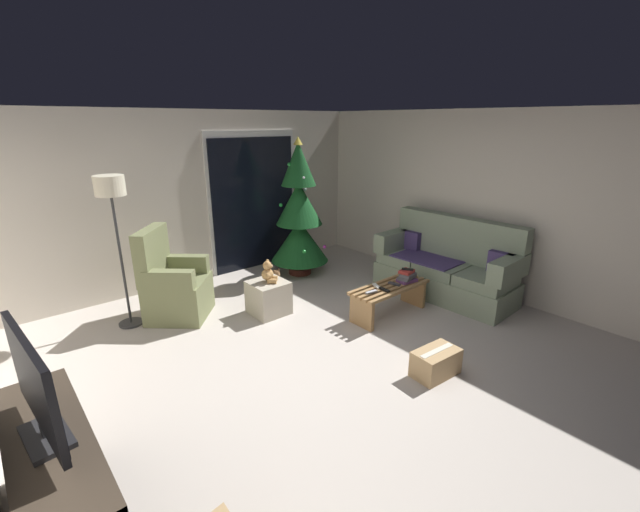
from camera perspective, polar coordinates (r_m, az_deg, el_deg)
The scene contains 22 objects.
ground_plane at distance 4.44m, azimuth 1.98°, elevation -13.76°, with size 7.00×7.00×0.00m, color #BCB2A8.
wall_back at distance 6.45m, azimuth -16.66°, elevation 7.67°, with size 5.72×0.12×2.50m, color beige.
wall_right at distance 6.17m, azimuth 22.30°, elevation 6.62°, with size 0.12×6.00×2.50m, color beige.
patio_door_frame at distance 6.84m, azimuth -9.10°, elevation 7.49°, with size 1.60×0.02×2.20m, color silver.
patio_door_glass at distance 6.84m, azimuth -9.00°, elevation 7.06°, with size 1.50×0.02×2.10m, color black.
couch at distance 6.03m, azimuth 17.07°, elevation -1.45°, with size 0.84×1.96×1.08m.
coffee_table at distance 5.27m, azimuth 9.53°, elevation -5.37°, with size 1.10×0.40×0.39m.
remote_silver at distance 4.97m, azimuth 7.10°, elevation -4.95°, with size 0.04×0.16×0.02m, color #ADADB2.
remote_white at distance 5.15m, azimuth 7.78°, elevation -4.11°, with size 0.04×0.16×0.02m, color silver.
remote_black at distance 5.06m, azimuth 8.88°, elevation -4.61°, with size 0.04×0.16×0.02m, color black.
remote_graphite at distance 5.25m, azimuth 10.20°, elevation -3.80°, with size 0.04×0.16×0.02m, color #333338.
book_stack at distance 5.37m, azimuth 11.91°, elevation -2.76°, with size 0.28×0.21×0.15m.
cell_phone at distance 5.37m, azimuth 11.98°, elevation -1.80°, with size 0.07×0.14×0.01m, color black.
christmas_tree at distance 6.42m, azimuth -2.89°, elevation 5.49°, with size 0.90×0.90×2.13m.
armchair at distance 5.42m, azimuth -19.54°, elevation -3.95°, with size 0.97×0.97×1.13m.
floor_lamp at distance 5.12m, azimuth -26.76°, elevation 6.80°, with size 0.32×0.32×1.78m.
media_shelf at distance 3.01m, azimuth -32.52°, elevation -26.85°, with size 0.40×1.40×0.73m.
television at distance 2.65m, azimuth -34.60°, elevation -14.81°, with size 0.23×0.84×0.61m.
ottoman at distance 5.30m, azimuth -7.11°, elevation -5.69°, with size 0.44×0.44×0.43m, color #B2A893.
teddy_bear_honey at distance 5.17m, azimuth -7.14°, elevation -2.32°, with size 0.22×0.21×0.29m.
teddy_bear_chestnut_by_tree at distance 6.10m, azimuth -5.91°, elevation -3.30°, with size 0.20×0.20×0.29m.
cardboard_box_taped_mid_floor at distance 4.25m, azimuth 15.66°, elevation -13.97°, with size 0.48×0.31×0.27m.
Camera 1 is at (-2.55, -2.77, 2.35)m, focal length 23.21 mm.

